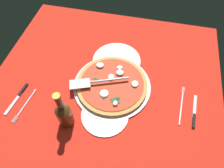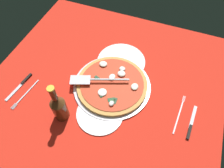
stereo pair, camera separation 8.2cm
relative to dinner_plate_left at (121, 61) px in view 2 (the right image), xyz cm
name	(u,v)px [view 2 (the right image)]	position (x,y,z in cm)	size (l,w,h in cm)	color
ground_plane	(104,87)	(18.44, -2.53, -0.90)	(113.85, 113.85, 0.80)	red
pizza_pan	(112,86)	(16.81, 1.18, 0.14)	(37.98, 37.98, 1.28)	silver
dinner_plate_left	(121,61)	(0.00, 0.00, 0.00)	(25.70, 25.70, 1.00)	silver
dinner_plate_right	(100,113)	(32.70, 1.46, 0.00)	(21.40, 21.40, 1.00)	white
pizza	(112,84)	(16.71, 1.20, 1.77)	(34.55, 34.55, 3.24)	gold
pizza_server	(96,80)	(18.84, -6.17, 4.37)	(13.02, 27.71, 1.00)	silver
place_setting_near	(24,89)	(34.10, -38.66, -0.15)	(20.89, 14.87, 1.40)	white
place_setting_far	(185,120)	(22.03, 38.06, -0.15)	(20.82, 14.38, 1.40)	white
beer_bottle	(59,107)	(39.51, -13.99, 7.94)	(6.44, 6.44, 22.68)	#56351A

